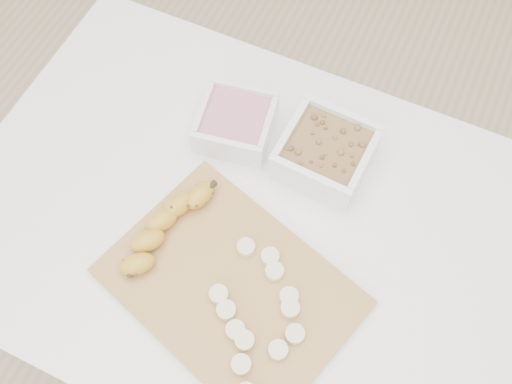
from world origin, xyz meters
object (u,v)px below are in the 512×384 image
at_px(bowl_yogurt, 236,123).
at_px(banana, 164,228).
at_px(table, 249,243).
at_px(cutting_board, 231,287).
at_px(bowl_granola, 326,152).

bearing_deg(bowl_yogurt, banana, -93.93).
distance_m(table, cutting_board, 0.16).
xyz_separation_m(bowl_yogurt, bowl_granola, (0.17, 0.01, 0.00)).
relative_size(bowl_yogurt, cutting_board, 0.39).
distance_m(bowl_yogurt, cutting_board, 0.30).
distance_m(bowl_yogurt, bowl_granola, 0.17).
xyz_separation_m(bowl_granola, banana, (-0.18, -0.24, -0.00)).
bearing_deg(bowl_granola, table, -113.98).
xyz_separation_m(bowl_granola, cutting_board, (-0.05, -0.28, -0.03)).
height_order(cutting_board, banana, banana).
bearing_deg(banana, bowl_yogurt, 110.70).
bearing_deg(bowl_yogurt, cutting_board, -65.95).
xyz_separation_m(table, bowl_yogurt, (-0.10, 0.15, 0.13)).
relative_size(bowl_granola, banana, 0.78).
bearing_deg(bowl_yogurt, table, -57.68).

